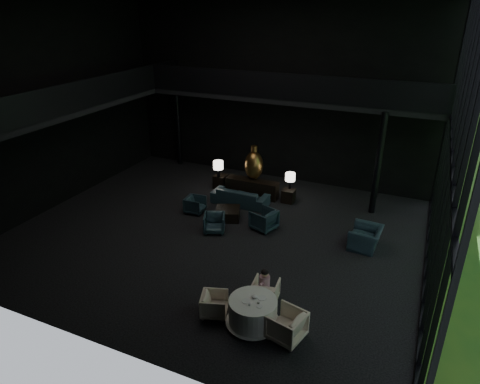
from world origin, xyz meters
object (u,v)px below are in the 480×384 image
at_px(console, 252,188).
at_px(table_lamp_right, 290,178).
at_px(table_lamp_left, 218,166).
at_px(window_armchair, 366,234).
at_px(dining_chair_east, 286,323).
at_px(side_table_left, 221,181).
at_px(lounge_armchair_west, 195,205).
at_px(dining_table, 253,314).
at_px(dining_chair_north, 266,291).
at_px(side_table_right, 288,196).
at_px(bronze_urn, 254,165).
at_px(coffee_table, 228,214).
at_px(lounge_armchair_south, 214,223).
at_px(child, 265,279).
at_px(sofa, 240,193).
at_px(dining_chair_west, 214,305).
at_px(lounge_armchair_east, 264,218).

bearing_deg(console, table_lamp_right, 6.74).
distance_m(table_lamp_left, window_armchair, 7.10).
distance_m(window_armchair, dining_chair_east, 5.24).
bearing_deg(side_table_left, lounge_armchair_west, -86.28).
xyz_separation_m(lounge_armchair_west, dining_table, (4.50, -4.97, -0.00)).
distance_m(table_lamp_right, dining_chair_north, 6.68).
distance_m(side_table_right, lounge_armchair_west, 3.88).
height_order(table_lamp_left, side_table_right, table_lamp_left).
bearing_deg(bronze_urn, coffee_table, -91.12).
distance_m(table_lamp_right, lounge_armchair_south, 4.02).
bearing_deg(child, lounge_armchair_west, -42.20).
relative_size(bronze_urn, dining_table, 1.03).
distance_m(sofa, dining_chair_east, 7.71).
distance_m(table_lamp_left, lounge_armchair_south, 3.85).
bearing_deg(side_table_right, table_lamp_right, 90.00).
height_order(lounge_armchair_west, dining_chair_west, lounge_armchair_west).
bearing_deg(sofa, console, -97.83).
xyz_separation_m(table_lamp_left, child, (4.62, -6.42, -0.35)).
xyz_separation_m(dining_table, dining_chair_north, (-0.05, 1.03, -0.01)).
xyz_separation_m(window_armchair, dining_chair_west, (-3.07, -5.07, -0.21)).
distance_m(side_table_left, table_lamp_left, 0.84).
relative_size(coffee_table, child, 1.45).
xyz_separation_m(lounge_armchair_west, dining_chair_west, (3.44, -5.03, -0.02)).
relative_size(console, lounge_armchair_south, 3.14).
bearing_deg(lounge_armchair_south, table_lamp_left, 91.85).
height_order(dining_table, dining_chair_west, dining_table).
distance_m(dining_chair_west, child, 1.49).
xyz_separation_m(lounge_armchair_east, window_armchair, (3.57, 0.19, 0.07)).
bearing_deg(lounge_armchair_west, child, -136.53).
bearing_deg(lounge_armchair_south, dining_chair_east, -67.44).
height_order(coffee_table, dining_table, dining_table).
bearing_deg(dining_chair_west, lounge_armchair_east, -12.58).
distance_m(lounge_armchair_west, dining_chair_west, 6.09).
bearing_deg(console, dining_table, -67.27).
xyz_separation_m(sofa, window_armchair, (5.21, -1.38, 0.01)).
distance_m(window_armchair, dining_chair_west, 5.93).
bearing_deg(bronze_urn, dining_table, -67.73).
height_order(bronze_urn, lounge_armchair_east, bronze_urn).
relative_size(console, dining_chair_east, 2.53).
relative_size(dining_table, dining_chair_west, 2.28).
height_order(table_lamp_left, dining_chair_east, table_lamp_left).
xyz_separation_m(table_lamp_right, sofa, (-1.73, -1.13, -0.53)).
relative_size(bronze_urn, window_armchair, 1.23).
relative_size(lounge_armchair_south, child, 1.17).
xyz_separation_m(table_lamp_left, window_armchair, (6.67, -2.34, -0.59)).
height_order(bronze_urn, coffee_table, bronze_urn).
distance_m(console, lounge_armchair_west, 2.76).
bearing_deg(lounge_armchair_east, dining_table, 35.82).
distance_m(lounge_armchair_east, dining_chair_north, 4.09).
relative_size(console, sofa, 0.88).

